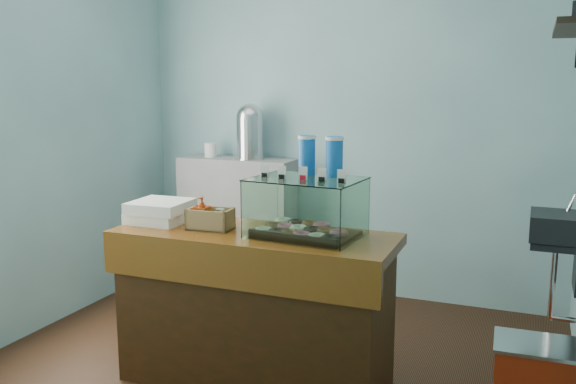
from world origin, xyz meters
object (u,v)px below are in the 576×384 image
at_px(display_case, 308,205).
at_px(coffee_urn, 250,130).
at_px(red_cooler, 535,377).
at_px(counter, 254,307).

relative_size(display_case, coffee_urn, 1.34).
relative_size(display_case, red_cooler, 1.38).
distance_m(coffee_urn, red_cooler, 2.86).
relative_size(coffee_urn, red_cooler, 1.03).
bearing_deg(counter, coffee_urn, 116.15).
bearing_deg(coffee_urn, counter, -63.85).
xyz_separation_m(display_case, red_cooler, (1.21, 0.20, -0.87)).
bearing_deg(red_cooler, display_case, -172.73).
height_order(coffee_urn, red_cooler, coffee_urn).
height_order(counter, display_case, display_case).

